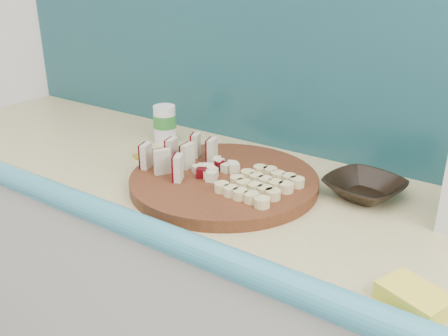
% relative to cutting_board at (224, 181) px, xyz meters
% --- Properties ---
extents(kitchen_counter, '(2.20, 0.63, 0.91)m').
position_rel_cutting_board_xyz_m(kitchen_counter, '(0.01, 0.03, -0.47)').
color(kitchen_counter, silver).
rests_on(kitchen_counter, ground).
extents(backsplash, '(2.20, 0.02, 0.50)m').
position_rel_cutting_board_xyz_m(backsplash, '(0.01, 0.32, 0.24)').
color(backsplash, teal).
rests_on(backsplash, kitchen_counter).
extents(cutting_board, '(0.51, 0.51, 0.03)m').
position_rel_cutting_board_xyz_m(cutting_board, '(0.00, 0.00, 0.00)').
color(cutting_board, '#441C0E').
rests_on(cutting_board, kitchen_counter).
extents(apple_wedges, '(0.14, 0.19, 0.06)m').
position_rel_cutting_board_xyz_m(apple_wedges, '(-0.13, -0.02, 0.05)').
color(apple_wedges, beige).
rests_on(apple_wedges, cutting_board).
extents(apple_chunks, '(0.08, 0.08, 0.02)m').
position_rel_cutting_board_xyz_m(apple_chunks, '(-0.03, 0.00, 0.03)').
color(apple_chunks, '#F3E6C2').
rests_on(apple_chunks, cutting_board).
extents(banana_slices, '(0.16, 0.18, 0.02)m').
position_rel_cutting_board_xyz_m(banana_slices, '(0.11, -0.01, 0.02)').
color(banana_slices, '#DCC886').
rests_on(banana_slices, cutting_board).
extents(brown_bowl, '(0.21, 0.21, 0.04)m').
position_rel_cutting_board_xyz_m(brown_bowl, '(0.30, 0.14, 0.01)').
color(brown_bowl, black).
rests_on(brown_bowl, kitchen_counter).
extents(canister, '(0.07, 0.07, 0.11)m').
position_rel_cutting_board_xyz_m(canister, '(-0.33, 0.16, 0.04)').
color(canister, white).
rests_on(canister, kitchen_counter).
extents(sponge, '(0.12, 0.11, 0.03)m').
position_rel_cutting_board_xyz_m(sponge, '(0.51, -0.20, 0.00)').
color(sponge, '#FFEC43').
rests_on(sponge, kitchen_counter).
extents(banana_peel, '(0.24, 0.20, 0.01)m').
position_rel_cutting_board_xyz_m(banana_peel, '(-0.21, 0.09, -0.01)').
color(banana_peel, gold).
rests_on(banana_peel, kitchen_counter).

